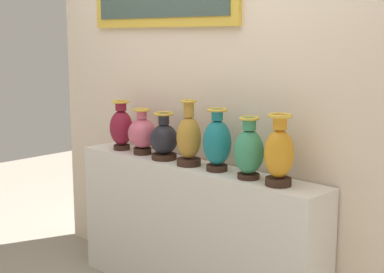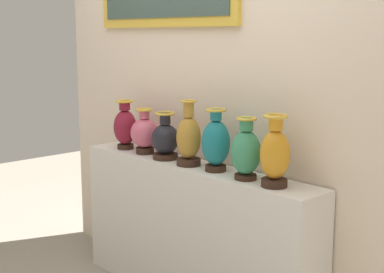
{
  "view_description": "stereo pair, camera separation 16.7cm",
  "coord_description": "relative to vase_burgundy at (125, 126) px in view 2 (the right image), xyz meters",
  "views": [
    {
      "loc": [
        2.32,
        -2.38,
        1.66
      ],
      "look_at": [
        0.0,
        0.0,
        1.06
      ],
      "focal_mm": 52.45,
      "sensor_mm": 36.0,
      "label": 1
    },
    {
      "loc": [
        2.44,
        -2.26,
        1.66
      ],
      "look_at": [
        0.0,
        0.0,
        1.06
      ],
      "focal_mm": 52.45,
      "sensor_mm": 36.0,
      "label": 2
    }
  ],
  "objects": [
    {
      "name": "vase_ochre",
      "position": [
        0.66,
        -0.01,
        0.01
      ],
      "size": [
        0.15,
        0.15,
        0.4
      ],
      "color": "#382319",
      "rests_on": "display_shelf"
    },
    {
      "name": "vase_onyx",
      "position": [
        0.43,
        -0.0,
        -0.03
      ],
      "size": [
        0.18,
        0.18,
        0.3
      ],
      "color": "#382319",
      "rests_on": "display_shelf"
    },
    {
      "name": "vase_burgundy",
      "position": [
        0.0,
        0.0,
        0.0
      ],
      "size": [
        0.16,
        0.16,
        0.34
      ],
      "color": "#382319",
      "rests_on": "display_shelf"
    },
    {
      "name": "vase_teal",
      "position": [
        0.88,
        0.0,
        0.01
      ],
      "size": [
        0.16,
        0.16,
        0.36
      ],
      "color": "#382319",
      "rests_on": "display_shelf"
    },
    {
      "name": "vase_amber",
      "position": [
        1.32,
        -0.02,
        0.01
      ],
      "size": [
        0.16,
        0.16,
        0.38
      ],
      "color": "#382319",
      "rests_on": "display_shelf"
    },
    {
      "name": "display_shelf",
      "position": [
        0.66,
        0.01,
        -0.6
      ],
      "size": [
        1.84,
        0.28,
        0.89
      ],
      "primitive_type": "cube",
      "color": "silver",
      "rests_on": "ground_plane"
    },
    {
      "name": "vase_rose",
      "position": [
        0.21,
        0.0,
        -0.02
      ],
      "size": [
        0.19,
        0.19,
        0.3
      ],
      "color": "#382319",
      "rests_on": "display_shelf"
    },
    {
      "name": "back_wall",
      "position": [
        0.65,
        0.21,
        0.35
      ],
      "size": [
        3.05,
        0.14,
        2.73
      ],
      "color": "beige",
      "rests_on": "ground_plane"
    },
    {
      "name": "vase_jade",
      "position": [
        1.12,
        -0.01,
        -0.0
      ],
      "size": [
        0.16,
        0.16,
        0.34
      ],
      "color": "#382319",
      "rests_on": "display_shelf"
    }
  ]
}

